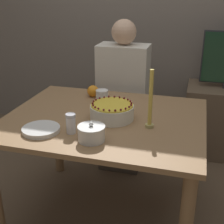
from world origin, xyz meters
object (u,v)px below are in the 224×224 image
Objects in this scene: cake at (112,111)px; person_man_blue_shirt at (123,106)px; sugar_shaker at (71,123)px; candle at (150,104)px; sugar_bowl at (91,133)px.

cake is 0.21× the size of person_man_blue_shirt.
candle reaches higher than sugar_shaker.
person_man_blue_shirt is at bearing 94.28° from sugar_bowl.
cake is 0.75m from person_man_blue_shirt.
cake is 0.30m from sugar_shaker.
cake is at bearing 165.90° from candle.
sugar_bowl is at bearing -137.53° from candle.
candle is at bearing 113.95° from person_man_blue_shirt.
sugar_bowl is at bearing -95.04° from cake.
sugar_shaker is at bearing 86.39° from person_man_blue_shirt.
cake is 0.30m from sugar_bowl.
sugar_shaker is (-0.16, -0.25, 0.01)m from cake.
candle is at bearing -14.10° from cake.
person_man_blue_shirt is (0.06, 0.95, -0.25)m from sugar_shaker.
person_man_blue_shirt is (-0.07, 1.00, -0.24)m from sugar_bowl.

